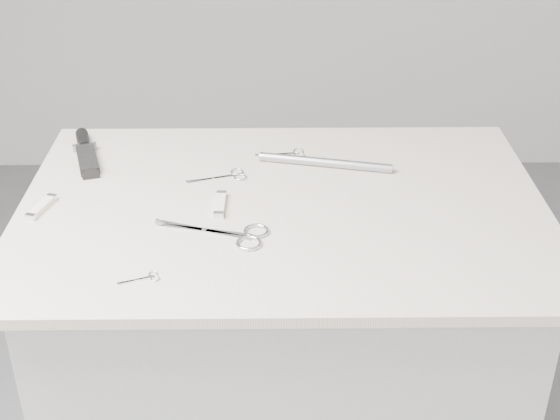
{
  "coord_description": "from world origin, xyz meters",
  "views": [
    {
      "loc": [
        -0.02,
        -1.28,
        1.65
      ],
      "look_at": [
        -0.01,
        -0.02,
        0.92
      ],
      "focal_mm": 50.0,
      "sensor_mm": 36.0,
      "label": 1
    }
  ],
  "objects_px": {
    "embroidery_scissors_a": "(227,176)",
    "tiny_scissors": "(144,278)",
    "embroidery_scissors_b": "(289,154)",
    "large_shears": "(235,235)",
    "sheathed_knife": "(86,151)",
    "pocket_knife_b": "(220,204)",
    "metal_rail": "(325,162)",
    "plinth": "(283,389)",
    "pocket_knife_a": "(42,207)"
  },
  "relations": [
    {
      "from": "embroidery_scissors_a",
      "to": "tiny_scissors",
      "type": "height_order",
      "value": "same"
    },
    {
      "from": "embroidery_scissors_a",
      "to": "embroidery_scissors_b",
      "type": "distance_m",
      "value": 0.16
    },
    {
      "from": "large_shears",
      "to": "sheathed_knife",
      "type": "relative_size",
      "value": 1.03
    },
    {
      "from": "embroidery_scissors_a",
      "to": "pocket_knife_b",
      "type": "xyz_separation_m",
      "value": [
        -0.01,
        -0.12,
        0.0
      ]
    },
    {
      "from": "pocket_knife_b",
      "to": "metal_rail",
      "type": "relative_size",
      "value": 0.32
    },
    {
      "from": "tiny_scissors",
      "to": "sheathed_knife",
      "type": "distance_m",
      "value": 0.5
    },
    {
      "from": "plinth",
      "to": "embroidery_scissors_b",
      "type": "xyz_separation_m",
      "value": [
        0.02,
        0.21,
        0.47
      ]
    },
    {
      "from": "metal_rail",
      "to": "embroidery_scissors_a",
      "type": "bearing_deg",
      "value": -167.33
    },
    {
      "from": "tiny_scissors",
      "to": "pocket_knife_b",
      "type": "distance_m",
      "value": 0.26
    },
    {
      "from": "plinth",
      "to": "large_shears",
      "type": "relative_size",
      "value": 4.4
    },
    {
      "from": "embroidery_scissors_b",
      "to": "pocket_knife_b",
      "type": "height_order",
      "value": "pocket_knife_b"
    },
    {
      "from": "plinth",
      "to": "tiny_scissors",
      "type": "bearing_deg",
      "value": -133.01
    },
    {
      "from": "large_shears",
      "to": "embroidery_scissors_a",
      "type": "distance_m",
      "value": 0.23
    },
    {
      "from": "tiny_scissors",
      "to": "metal_rail",
      "type": "xyz_separation_m",
      "value": [
        0.32,
        0.4,
        0.01
      ]
    },
    {
      "from": "pocket_knife_b",
      "to": "pocket_knife_a",
      "type": "bearing_deg",
      "value": 91.94
    },
    {
      "from": "tiny_scissors",
      "to": "pocket_knife_b",
      "type": "height_order",
      "value": "pocket_knife_b"
    },
    {
      "from": "embroidery_scissors_a",
      "to": "metal_rail",
      "type": "xyz_separation_m",
      "value": [
        0.2,
        0.04,
        0.01
      ]
    },
    {
      "from": "pocket_knife_b",
      "to": "sheathed_knife",
      "type": "bearing_deg",
      "value": 53.36
    },
    {
      "from": "pocket_knife_b",
      "to": "metal_rail",
      "type": "bearing_deg",
      "value": -50.34
    },
    {
      "from": "embroidery_scissors_a",
      "to": "tiny_scissors",
      "type": "relative_size",
      "value": 1.79
    },
    {
      "from": "large_shears",
      "to": "embroidery_scissors_a",
      "type": "bearing_deg",
      "value": 113.0
    },
    {
      "from": "sheathed_knife",
      "to": "tiny_scissors",
      "type": "bearing_deg",
      "value": -174.51
    },
    {
      "from": "plinth",
      "to": "sheathed_knife",
      "type": "height_order",
      "value": "sheathed_knife"
    },
    {
      "from": "embroidery_scissors_a",
      "to": "embroidery_scissors_b",
      "type": "relative_size",
      "value": 1.16
    },
    {
      "from": "large_shears",
      "to": "plinth",
      "type": "bearing_deg",
      "value": 69.69
    },
    {
      "from": "embroidery_scissors_b",
      "to": "tiny_scissors",
      "type": "relative_size",
      "value": 1.55
    },
    {
      "from": "embroidery_scissors_a",
      "to": "metal_rail",
      "type": "bearing_deg",
      "value": -4.63
    },
    {
      "from": "large_shears",
      "to": "tiny_scissors",
      "type": "bearing_deg",
      "value": -120.6
    },
    {
      "from": "large_shears",
      "to": "tiny_scissors",
      "type": "xyz_separation_m",
      "value": [
        -0.14,
        -0.13,
        -0.0
      ]
    },
    {
      "from": "embroidery_scissors_a",
      "to": "sheathed_knife",
      "type": "height_order",
      "value": "sheathed_knife"
    },
    {
      "from": "large_shears",
      "to": "metal_rail",
      "type": "xyz_separation_m",
      "value": [
        0.18,
        0.27,
        0.01
      ]
    },
    {
      "from": "large_shears",
      "to": "pocket_knife_a",
      "type": "height_order",
      "value": "pocket_knife_a"
    },
    {
      "from": "plinth",
      "to": "embroidery_scissors_a",
      "type": "xyz_separation_m",
      "value": [
        -0.11,
        0.11,
        0.47
      ]
    },
    {
      "from": "embroidery_scissors_a",
      "to": "sheathed_knife",
      "type": "bearing_deg",
      "value": 143.22
    },
    {
      "from": "large_shears",
      "to": "metal_rail",
      "type": "height_order",
      "value": "metal_rail"
    },
    {
      "from": "plinth",
      "to": "metal_rail",
      "type": "height_order",
      "value": "metal_rail"
    },
    {
      "from": "plinth",
      "to": "tiny_scissors",
      "type": "xyz_separation_m",
      "value": [
        -0.23,
        -0.25,
        0.47
      ]
    },
    {
      "from": "tiny_scissors",
      "to": "metal_rail",
      "type": "bearing_deg",
      "value": 31.11
    },
    {
      "from": "embroidery_scissors_a",
      "to": "pocket_knife_b",
      "type": "height_order",
      "value": "pocket_knife_b"
    },
    {
      "from": "sheathed_knife",
      "to": "pocket_knife_b",
      "type": "relative_size",
      "value": 2.21
    },
    {
      "from": "plinth",
      "to": "pocket_knife_b",
      "type": "bearing_deg",
      "value": -174.54
    },
    {
      "from": "tiny_scissors",
      "to": "metal_rail",
      "type": "distance_m",
      "value": 0.51
    },
    {
      "from": "embroidery_scissors_b",
      "to": "tiny_scissors",
      "type": "distance_m",
      "value": 0.52
    },
    {
      "from": "large_shears",
      "to": "embroidery_scissors_b",
      "type": "height_order",
      "value": "large_shears"
    },
    {
      "from": "embroidery_scissors_a",
      "to": "embroidery_scissors_b",
      "type": "xyz_separation_m",
      "value": [
        0.13,
        0.1,
        -0.0
      ]
    },
    {
      "from": "plinth",
      "to": "pocket_knife_b",
      "type": "height_order",
      "value": "pocket_knife_b"
    },
    {
      "from": "pocket_knife_a",
      "to": "metal_rail",
      "type": "xyz_separation_m",
      "value": [
        0.54,
        0.17,
        0.0
      ]
    },
    {
      "from": "large_shears",
      "to": "metal_rail",
      "type": "distance_m",
      "value": 0.32
    },
    {
      "from": "plinth",
      "to": "pocket_knife_b",
      "type": "xyz_separation_m",
      "value": [
        -0.12,
        -0.01,
        0.48
      ]
    },
    {
      "from": "pocket_knife_b",
      "to": "large_shears",
      "type": "bearing_deg",
      "value": -161.71
    }
  ]
}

